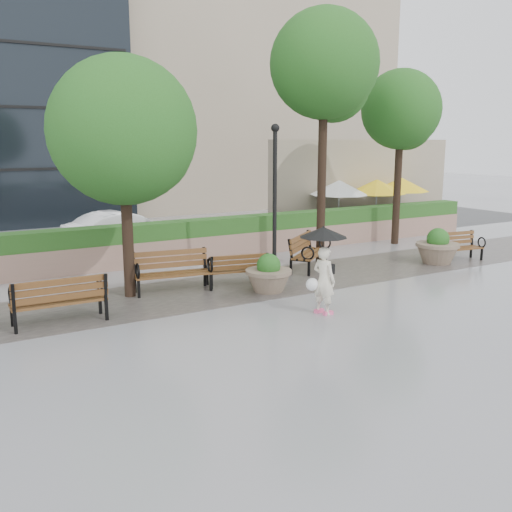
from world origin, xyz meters
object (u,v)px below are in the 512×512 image
planter_left (269,277)px  planter_right (437,250)px  pedestrian (323,262)px  bench_0 (60,310)px  lamppost (275,211)px  car_right (123,230)px  bench_2 (237,275)px  bench_3 (309,259)px  bench_4 (456,253)px  bench_1 (173,280)px

planter_left → planter_right: bearing=2.1°
pedestrian → bench_0: bearing=50.7°
lamppost → pedestrian: bearing=-105.5°
planter_left → lamppost: 2.37m
planter_left → car_right: car_right is taller
bench_2 → planter_left: planter_left is taller
bench_3 → bench_4: bench_3 is taller
bench_3 → car_right: 7.55m
planter_right → bench_3: bearing=160.8°
bench_1 → pedestrian: bearing=-48.7°
bench_1 → bench_3: 4.74m
planter_left → lamppost: bearing=52.8°
bench_0 → bench_1: size_ratio=0.95×
bench_3 → pedestrian: (-2.47, -3.98, 0.91)m
bench_1 → bench_3: (4.72, 0.43, -0.00)m
pedestrian → bench_4: bearing=-87.9°
bench_4 → lamppost: (-6.39, 1.25, 1.67)m
bench_2 → pedestrian: 3.52m
bench_0 → lamppost: 6.80m
bench_1 → planter_right: bearing=2.5°
bench_0 → bench_1: bench_1 is taller
car_right → pedestrian: size_ratio=2.09×
planter_left → car_right: 8.26m
planter_left → lamppost: (1.08, 1.42, 1.55)m
bench_4 → lamppost: 6.72m
bench_3 → lamppost: bearing=152.7°
planter_left → bench_3: bearing=33.7°
bench_3 → planter_left: bearing=176.3°
lamppost → car_right: 7.26m
bench_0 → bench_2: 5.11m
bench_4 → pedestrian: (-7.42, -2.47, 0.95)m
planter_right → pedestrian: bearing=-158.8°
lamppost → pedestrian: (-1.03, -3.72, -0.72)m
bench_3 → bench_4: size_ratio=1.11×
bench_2 → planter_right: (7.00, -0.81, 0.19)m
bench_1 → lamppost: lamppost is taller
lamppost → car_right: size_ratio=1.04×
bench_2 → bench_3: size_ratio=0.86×
planter_right → pedestrian: size_ratio=0.69×
lamppost → bench_0: bearing=-167.5°
bench_0 → bench_4: size_ratio=1.09×
planter_left → pedestrian: (0.05, -2.30, 0.83)m
bench_1 → pedestrian: 4.30m
bench_1 → planter_right: 8.89m
lamppost → pedestrian: 3.93m
bench_2 → planter_left: size_ratio=1.44×
planter_right → bench_1: bearing=173.5°
bench_3 → car_right: car_right is taller
bench_0 → bench_1: (3.16, 1.26, 0.00)m
bench_2 → bench_4: bearing=-175.2°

